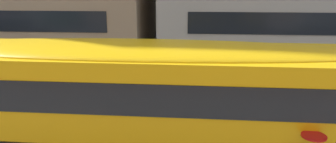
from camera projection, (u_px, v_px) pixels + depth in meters
ground_plane at (167, 131)px, 8.83m from camera, size 400.00×400.00×0.00m
sidewalk_far at (180, 67)px, 15.64m from camera, size 120.00×3.00×0.01m
lane_centreline at (167, 131)px, 8.83m from camera, size 110.00×0.16×0.01m
school_bus at (145, 93)px, 6.97m from camera, size 12.05×2.93×2.69m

